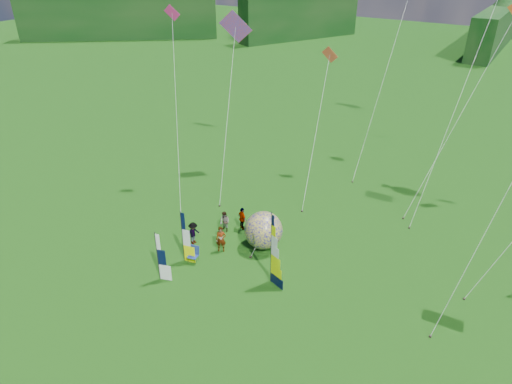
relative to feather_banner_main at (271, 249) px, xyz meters
The scene contains 18 objects.
ground 4.34m from the feather_banner_main, 93.93° to the right, with size 220.00×220.00×0.00m, color #255214.
treeline_ring 4.03m from the feather_banner_main, 93.93° to the right, with size 210.00×210.00×8.00m, color #26401A, non-canonical shape.
feather_banner_main is the anchor object (origin of this frame).
side_banner_left 5.77m from the feather_banner_main, 167.30° to the right, with size 0.99×0.10×3.55m, color #F3FD00, non-canonical shape.
side_banner_far 6.63m from the feather_banner_main, 148.58° to the right, with size 0.96×0.10×3.24m, color white, non-canonical shape.
bol_inflatable 3.70m from the feather_banner_main, 129.21° to the left, with size 2.51×2.51×2.51m, color #040070.
spectator_a 4.57m from the feather_banner_main, 168.88° to the left, with size 0.66×0.43×1.80m, color #66594C.
spectator_b 6.32m from the feather_banner_main, 152.71° to the left, with size 0.74×0.37×1.53m, color #66594C.
spectator_c 6.50m from the feather_banner_main, behind, with size 1.03×0.38×1.60m, color #66594C.
spectator_d 6.06m from the feather_banner_main, 141.03° to the left, with size 1.00×0.41×1.70m, color #66594C.
camp_chair 5.42m from the feather_banner_main, 167.63° to the right, with size 0.63×0.63×1.09m, color navy, non-canonical shape.
kite_whale 19.72m from the feather_banner_main, 69.74° to the left, with size 4.70×15.61×22.53m, color black, non-canonical shape.
kite_rainbow_delta 13.82m from the feather_banner_main, 136.66° to the left, with size 7.67×11.56×14.02m, color #F83712, non-canonical shape.
kite_parafoil 12.19m from the feather_banner_main, 19.97° to the left, with size 6.56×10.23×15.08m, color red, non-canonical shape.
small_kite_red 12.86m from the feather_banner_main, 105.34° to the left, with size 4.56×10.24×10.97m, color #E95134, non-canonical shape.
small_kite_orange 17.06m from the feather_banner_main, 67.83° to the left, with size 5.83×10.22×14.93m, color #F05A21, non-canonical shape.
small_kite_pink 13.39m from the feather_banner_main, 155.24° to the left, with size 6.03×7.18×14.22m, color #D32677, non-canonical shape.
small_kite_green 21.87m from the feather_banner_main, 91.76° to the left, with size 3.07×13.52×22.07m, color green, non-canonical shape.
Camera 1 is at (11.10, -14.58, 17.68)m, focal length 32.00 mm.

